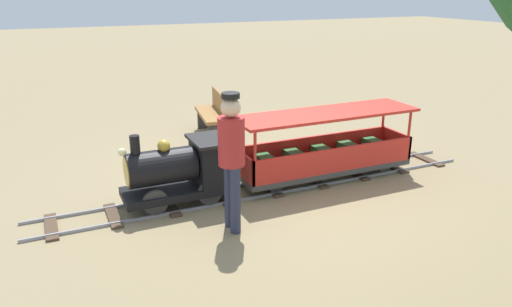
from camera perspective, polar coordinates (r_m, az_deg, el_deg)
The scene contains 6 objects.
ground_plane at distance 6.86m, azimuth 1.83°, elevation -4.07°, with size 60.00×60.00×0.00m, color #8C7A56.
track at distance 6.84m, azimuth 1.53°, elevation -4.00°, with size 0.70×6.40×0.04m.
locomotive at distance 6.26m, azimuth -8.48°, elevation -1.83°, with size 0.66×1.44×0.97m.
passenger_car at distance 7.11m, azimuth 8.11°, elevation 0.22°, with size 0.76×2.70×0.97m.
conductor_person at distance 5.39m, azimuth -2.89°, elevation 0.21°, with size 0.30×0.30×1.62m.
park_bench at distance 9.14m, azimuth -5.01°, elevation 4.58°, with size 1.35×0.59×0.82m.
Camera 1 is at (-5.65, 2.80, 2.70)m, focal length 34.12 mm.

